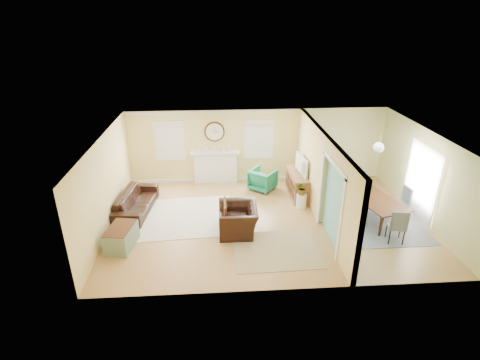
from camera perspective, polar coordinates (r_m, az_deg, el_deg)
name	(u,v)px	position (r m, az deg, el deg)	size (l,w,h in m)	color
floor	(268,221)	(11.09, 4.26, -6.19)	(9.00, 9.00, 0.00)	#B07B3C
wall_back	(257,146)	(13.26, 2.68, 5.26)	(9.00, 0.02, 2.60)	#E3CB7D
wall_front	(289,240)	(7.90, 7.52, -9.00)	(9.00, 0.02, 2.60)	#E3CB7D
wall_left	(105,185)	(10.83, -19.82, -0.71)	(0.02, 6.00, 2.60)	#E3CB7D
wall_right	(425,176)	(11.98, 26.30, 0.55)	(0.02, 6.00, 2.60)	#E3CB7D
ceiling	(271,136)	(10.03, 4.71, 6.73)	(9.00, 6.00, 0.02)	white
partition	(320,173)	(11.03, 12.07, 1.04)	(0.17, 6.00, 2.60)	#E3CB7D
fireplace	(215,166)	(13.32, -3.76, 2.09)	(1.70, 0.30, 1.17)	white
wall_clock	(214,132)	(12.98, -3.91, 7.36)	(0.70, 0.07, 0.70)	#4A2510
window_left	(169,138)	(13.12, -10.71, 6.30)	(1.05, 0.13, 1.42)	white
window_right	(259,136)	(13.11, 2.95, 6.68)	(1.05, 0.13, 1.42)	white
french_doors	(422,182)	(12.03, 25.94, -0.33)	(0.06, 1.70, 2.20)	white
pendant	(378,147)	(11.00, 20.35, 4.67)	(0.30, 0.30, 0.55)	gold
rug_cream	(187,217)	(11.36, -8.11, -5.53)	(2.84, 2.46, 0.02)	beige
rug_jute	(276,250)	(9.84, 5.51, -10.54)	(2.18, 1.79, 0.01)	tan
rug_grey	(374,218)	(11.85, 19.76, -5.54)	(2.43, 3.03, 0.01)	slate
sofa	(136,202)	(11.86, -15.52, -3.20)	(2.18, 0.85, 0.64)	black
eames_chair	(238,219)	(10.35, -0.30, -6.04)	(1.19, 1.04, 0.77)	black
green_chair	(263,179)	(12.83, 3.48, 0.08)	(0.78, 0.80, 0.73)	#196855
trunk	(121,237)	(10.25, -17.65, -8.30)	(0.76, 1.08, 0.57)	slate
credenza	(298,184)	(12.52, 8.79, -0.64)	(0.53, 1.55, 0.80)	brown
tv	(299,165)	(12.24, 8.92, 2.32)	(1.03, 0.13, 0.59)	black
garden_stool	(301,201)	(11.82, 9.32, -3.14)	(0.31, 0.31, 0.46)	white
potted_plant	(302,188)	(11.62, 9.47, -1.16)	(0.40, 0.35, 0.44)	#337F33
dining_table	(376,209)	(11.70, 19.98, -4.17)	(1.86, 1.04, 0.65)	#4A2510
dining_chair_n	(360,184)	(12.54, 17.76, -0.65)	(0.51, 0.51, 0.97)	slate
dining_chair_s	(397,222)	(10.66, 22.81, -5.98)	(0.51, 0.51, 0.98)	slate
dining_chair_w	(357,205)	(11.32, 17.37, -3.63)	(0.46, 0.46, 0.89)	white
dining_chair_e	(400,200)	(11.92, 23.23, -2.83)	(0.46, 0.46, 0.98)	slate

